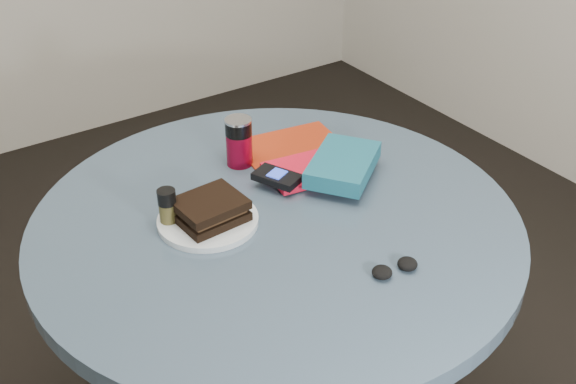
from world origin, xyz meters
TOP-DOWN VIEW (x-y plane):
  - table at (0.00, 0.00)m, footprint 1.00×1.00m
  - plate at (-0.12, 0.06)m, footprint 0.26×0.26m
  - sandwich at (-0.12, 0.05)m, footprint 0.14×0.12m
  - soda_can at (0.05, 0.23)m, footprint 0.07×0.07m
  - pepper_grinder at (-0.19, 0.09)m, footprint 0.05×0.05m
  - magazine at (0.19, 0.22)m, footprint 0.26×0.21m
  - red_book at (0.16, 0.10)m, footprint 0.20×0.15m
  - novel at (0.20, 0.04)m, footprint 0.23×0.21m
  - mp3_player at (0.06, 0.09)m, footprint 0.09×0.11m
  - headphones at (0.08, -0.27)m, footprint 0.10×0.05m

SIDE VIEW (x-z plane):
  - table at x=0.00m, z-range 0.21..0.96m
  - magazine at x=0.19m, z-range 0.75..0.75m
  - plate at x=-0.12m, z-range 0.75..0.76m
  - headphones at x=0.08m, z-range 0.75..0.77m
  - red_book at x=0.16m, z-range 0.75..0.77m
  - mp3_player at x=0.06m, z-range 0.77..0.79m
  - sandwich at x=-0.12m, z-range 0.76..0.81m
  - novel at x=0.20m, z-range 0.77..0.81m
  - pepper_grinder at x=-0.19m, z-range 0.75..0.84m
  - soda_can at x=0.05m, z-range 0.75..0.86m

